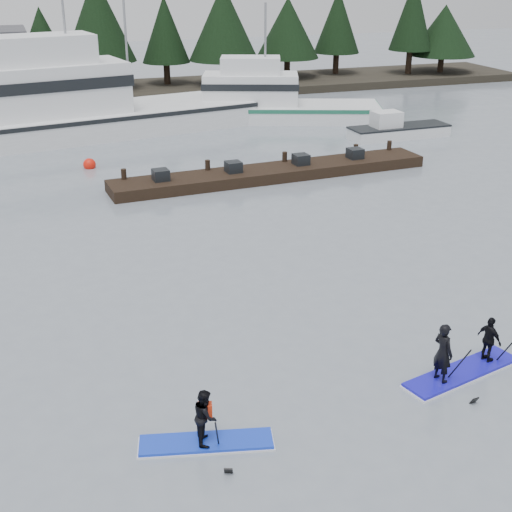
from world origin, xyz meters
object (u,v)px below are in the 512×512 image
object	(u,v)px
fishing_boat_medium	(269,111)
paddleboard_duo	(464,356)
floating_dock	(272,173)
paddleboard_solo	(206,425)
fishing_boat_large	(80,121)

from	to	relation	value
fishing_boat_medium	paddleboard_duo	size ratio (longest dim) A/B	3.94
floating_dock	paddleboard_solo	bearing A→B (deg)	-117.71
fishing_boat_large	paddleboard_duo	xyz separation A→B (m)	(6.19, -30.12, -0.29)
fishing_boat_large	floating_dock	bearing A→B (deg)	-68.08
fishing_boat_medium	floating_dock	bearing A→B (deg)	-89.34
fishing_boat_medium	floating_dock	xyz separation A→B (m)	(-4.40, -12.59, -0.30)
fishing_boat_large	paddleboard_solo	world-z (taller)	fishing_boat_large
fishing_boat_medium	paddleboard_duo	world-z (taller)	fishing_boat_medium
floating_dock	paddleboard_solo	distance (m)	20.42
paddleboard_solo	paddleboard_duo	bearing A→B (deg)	18.50
paddleboard_duo	paddleboard_solo	bearing A→B (deg)	171.41
paddleboard_solo	paddleboard_duo	world-z (taller)	paddleboard_duo
paddleboard_solo	paddleboard_duo	size ratio (longest dim) A/B	0.85
fishing_boat_large	floating_dock	distance (m)	14.37
fishing_boat_medium	floating_dock	size ratio (longest dim) A/B	0.88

